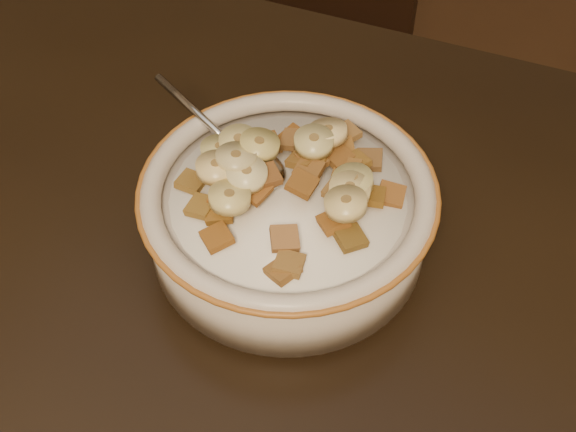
% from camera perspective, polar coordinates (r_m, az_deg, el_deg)
% --- Properties ---
extents(chair, '(0.41, 0.41, 0.86)m').
position_cam_1_polar(chair, '(1.29, -1.19, 11.59)').
color(chair, black).
rests_on(chair, floor).
extents(cereal_bowl, '(0.22, 0.22, 0.05)m').
position_cam_1_polar(cereal_bowl, '(0.58, -0.00, -0.22)').
color(cereal_bowl, beige).
rests_on(cereal_bowl, table).
extents(milk, '(0.18, 0.18, 0.00)m').
position_cam_1_polar(milk, '(0.56, -0.00, 1.56)').
color(milk, white).
rests_on(milk, cereal_bowl).
extents(spoon, '(0.06, 0.06, 0.01)m').
position_cam_1_polar(spoon, '(0.57, -2.46, 3.75)').
color(spoon, '#B0B0B0').
rests_on(spoon, cereal_bowl).
extents(cereal_square_0, '(0.03, 0.03, 0.01)m').
position_cam_1_polar(cereal_square_0, '(0.58, 6.46, 4.45)').
color(cereal_square_0, brown).
rests_on(cereal_square_0, milk).
extents(cereal_square_1, '(0.03, 0.03, 0.01)m').
position_cam_1_polar(cereal_square_1, '(0.52, -5.65, -1.69)').
color(cereal_square_1, brown).
rests_on(cereal_square_1, milk).
extents(cereal_square_2, '(0.02, 0.02, 0.01)m').
position_cam_1_polar(cereal_square_2, '(0.56, 4.70, 3.68)').
color(cereal_square_2, brown).
rests_on(cereal_square_2, milk).
extents(cereal_square_3, '(0.03, 0.03, 0.01)m').
position_cam_1_polar(cereal_square_3, '(0.60, 4.57, 6.55)').
color(cereal_square_3, brown).
rests_on(cereal_square_3, milk).
extents(cereal_square_4, '(0.03, 0.03, 0.01)m').
position_cam_1_polar(cereal_square_4, '(0.54, -5.44, 0.35)').
color(cereal_square_4, brown).
rests_on(cereal_square_4, milk).
extents(cereal_square_5, '(0.02, 0.02, 0.01)m').
position_cam_1_polar(cereal_square_5, '(0.51, 0.09, -3.79)').
color(cereal_square_5, '#9D682C').
rests_on(cereal_square_5, milk).
extents(cereal_square_6, '(0.02, 0.02, 0.01)m').
position_cam_1_polar(cereal_square_6, '(0.54, -5.06, 1.51)').
color(cereal_square_6, brown).
rests_on(cereal_square_6, milk).
extents(cereal_square_7, '(0.02, 0.02, 0.01)m').
position_cam_1_polar(cereal_square_7, '(0.54, -4.19, 2.36)').
color(cereal_square_7, '#935E2B').
rests_on(cereal_square_7, milk).
extents(cereal_square_8, '(0.02, 0.02, 0.01)m').
position_cam_1_polar(cereal_square_8, '(0.54, 4.05, 2.08)').
color(cereal_square_8, brown).
rests_on(cereal_square_8, milk).
extents(cereal_square_9, '(0.03, 0.03, 0.01)m').
position_cam_1_polar(cereal_square_9, '(0.57, 3.92, 4.80)').
color(cereal_square_9, brown).
rests_on(cereal_square_9, milk).
extents(cereal_square_10, '(0.03, 0.03, 0.01)m').
position_cam_1_polar(cereal_square_10, '(0.56, 1.89, 4.45)').
color(cereal_square_10, brown).
rests_on(cereal_square_10, milk).
extents(cereal_square_11, '(0.02, 0.02, 0.01)m').
position_cam_1_polar(cereal_square_11, '(0.56, 1.13, 4.49)').
color(cereal_square_11, brown).
rests_on(cereal_square_11, milk).
extents(cereal_square_12, '(0.02, 0.02, 0.01)m').
position_cam_1_polar(cereal_square_12, '(0.55, 6.63, 1.60)').
color(cereal_square_12, brown).
rests_on(cereal_square_12, milk).
extents(cereal_square_13, '(0.03, 0.03, 0.01)m').
position_cam_1_polar(cereal_square_13, '(0.52, -0.27, -1.79)').
color(cereal_square_13, '#946033').
rests_on(cereal_square_13, milk).
extents(cereal_square_14, '(0.03, 0.03, 0.01)m').
position_cam_1_polar(cereal_square_14, '(0.53, 3.60, -0.42)').
color(cereal_square_14, brown).
rests_on(cereal_square_14, milk).
extents(cereal_square_15, '(0.02, 0.02, 0.01)m').
position_cam_1_polar(cereal_square_15, '(0.56, 2.16, 4.80)').
color(cereal_square_15, olive).
rests_on(cereal_square_15, milk).
extents(cereal_square_16, '(0.02, 0.02, 0.01)m').
position_cam_1_polar(cereal_square_16, '(0.58, 0.49, 6.06)').
color(cereal_square_16, brown).
rests_on(cereal_square_16, milk).
extents(cereal_square_17, '(0.02, 0.02, 0.01)m').
position_cam_1_polar(cereal_square_17, '(0.54, -2.61, 2.10)').
color(cereal_square_17, brown).
rests_on(cereal_square_17, milk).
extents(cereal_square_18, '(0.03, 0.03, 0.01)m').
position_cam_1_polar(cereal_square_18, '(0.54, -1.76, 3.20)').
color(cereal_square_18, brown).
rests_on(cereal_square_18, milk).
extents(cereal_square_19, '(0.02, 0.02, 0.01)m').
position_cam_1_polar(cereal_square_19, '(0.55, 1.66, 3.65)').
color(cereal_square_19, brown).
rests_on(cereal_square_19, milk).
extents(cereal_square_20, '(0.02, 0.02, 0.01)m').
position_cam_1_polar(cereal_square_20, '(0.54, -6.87, 0.76)').
color(cereal_square_20, olive).
rests_on(cereal_square_20, milk).
extents(cereal_square_21, '(0.03, 0.03, 0.01)m').
position_cam_1_polar(cereal_square_21, '(0.59, -1.65, 5.75)').
color(cereal_square_21, brown).
rests_on(cereal_square_21, milk).
extents(cereal_square_22, '(0.03, 0.03, 0.01)m').
position_cam_1_polar(cereal_square_22, '(0.54, -3.37, 2.28)').
color(cereal_square_22, brown).
rests_on(cereal_square_22, milk).
extents(cereal_square_23, '(0.03, 0.03, 0.01)m').
position_cam_1_polar(cereal_square_23, '(0.59, 0.44, 6.19)').
color(cereal_square_23, brown).
rests_on(cereal_square_23, milk).
extents(cereal_square_24, '(0.02, 0.02, 0.01)m').
position_cam_1_polar(cereal_square_24, '(0.54, 1.12, 2.55)').
color(cereal_square_24, brown).
rests_on(cereal_square_24, milk).
extents(cereal_square_25, '(0.03, 0.03, 0.01)m').
position_cam_1_polar(cereal_square_25, '(0.57, -5.64, 3.95)').
color(cereal_square_25, '#99642B').
rests_on(cereal_square_25, milk).
extents(cereal_square_26, '(0.03, 0.03, 0.01)m').
position_cam_1_polar(cereal_square_26, '(0.52, 4.96, -1.74)').
color(cereal_square_26, brown).
rests_on(cereal_square_26, milk).
extents(cereal_square_27, '(0.03, 0.03, 0.01)m').
position_cam_1_polar(cereal_square_27, '(0.57, 5.28, 4.23)').
color(cereal_square_27, '#986626').
rests_on(cereal_square_27, milk).
extents(cereal_square_28, '(0.02, 0.02, 0.01)m').
position_cam_1_polar(cereal_square_28, '(0.57, -7.65, 2.70)').
color(cereal_square_28, brown).
rests_on(cereal_square_28, milk).
extents(cereal_square_29, '(0.02, 0.02, 0.01)m').
position_cam_1_polar(cereal_square_29, '(0.56, 8.16, 1.66)').
color(cereal_square_29, brown).
rests_on(cereal_square_29, milk).
extents(cereal_square_30, '(0.03, 0.03, 0.01)m').
position_cam_1_polar(cereal_square_30, '(0.50, -0.43, -4.30)').
color(cereal_square_30, brown).
rests_on(cereal_square_30, milk).
extents(cereal_square_31, '(0.03, 0.03, 0.01)m').
position_cam_1_polar(cereal_square_31, '(0.58, 4.26, 5.30)').
color(cereal_square_31, brown).
rests_on(cereal_square_31, milk).
extents(banana_slice_0, '(0.04, 0.04, 0.01)m').
position_cam_1_polar(banana_slice_0, '(0.53, 4.89, 2.03)').
color(banana_slice_0, '#F5DE87').
rests_on(banana_slice_0, milk).
extents(banana_slice_1, '(0.04, 0.04, 0.01)m').
position_cam_1_polar(banana_slice_1, '(0.57, -3.91, 5.84)').
color(banana_slice_1, '#DDCC84').
rests_on(banana_slice_1, milk).
extents(banana_slice_2, '(0.04, 0.04, 0.02)m').
position_cam_1_polar(banana_slice_2, '(0.57, 3.15, 6.60)').
color(banana_slice_2, '#FAD990').
rests_on(banana_slice_2, milk).
extents(banana_slice_3, '(0.04, 0.04, 0.01)m').
position_cam_1_polar(banana_slice_3, '(0.57, -5.38, 5.22)').
color(banana_slice_3, tan).
rests_on(banana_slice_3, milk).
extents(banana_slice_4, '(0.03, 0.03, 0.01)m').
position_cam_1_polar(banana_slice_4, '(0.56, 2.06, 5.87)').
color(banana_slice_4, tan).
rests_on(banana_slice_4, milk).
extents(banana_slice_5, '(0.04, 0.04, 0.01)m').
position_cam_1_polar(banana_slice_5, '(0.52, 4.58, 0.98)').
color(banana_slice_5, '#DDC884').
rests_on(banana_slice_5, milk).
extents(banana_slice_6, '(0.04, 0.04, 0.01)m').
position_cam_1_polar(banana_slice_6, '(0.54, -3.27, 3.30)').
color(banana_slice_6, '#F8E1A6').
rests_on(banana_slice_6, milk).
extents(banana_slice_7, '(0.04, 0.04, 0.02)m').
position_cam_1_polar(banana_slice_7, '(0.56, -2.27, 5.63)').
color(banana_slice_7, '#CFBE6D').
rests_on(banana_slice_7, milk).
extents(banana_slice_8, '(0.04, 0.04, 0.01)m').
position_cam_1_polar(banana_slice_8, '(0.54, -4.12, 4.56)').
color(banana_slice_8, beige).
rests_on(banana_slice_8, milk).
extents(banana_slice_9, '(0.04, 0.04, 0.01)m').
position_cam_1_polar(banana_slice_9, '(0.54, 5.12, 2.74)').
color(banana_slice_9, '#D1BD64').
rests_on(banana_slice_9, milk).
extents(banana_slice_10, '(0.04, 0.04, 0.01)m').
position_cam_1_polar(banana_slice_10, '(0.52, -4.63, 1.46)').
color(banana_slice_10, '#F4DB89').
rests_on(banana_slice_10, milk).
extents(banana_slice_11, '(0.04, 0.04, 0.01)m').
position_cam_1_polar(banana_slice_11, '(0.54, -5.69, 3.84)').
color(banana_slice_11, '#DEC388').
rests_on(banana_slice_11, milk).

